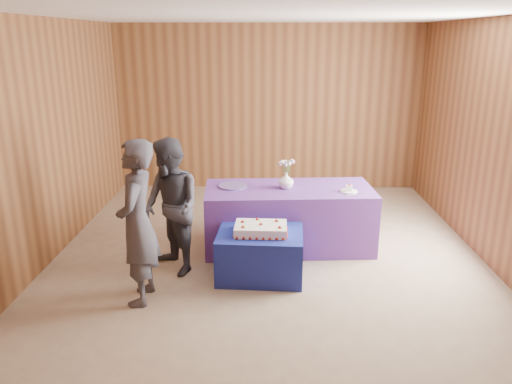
{
  "coord_description": "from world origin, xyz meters",
  "views": [
    {
      "loc": [
        -0.03,
        -5.28,
        2.48
      ],
      "look_at": [
        -0.14,
        0.1,
        0.8
      ],
      "focal_mm": 35.0,
      "sensor_mm": 36.0,
      "label": 1
    }
  ],
  "objects_px": {
    "guest_left": "(137,223)",
    "guest_right": "(171,207)",
    "vase": "(286,180)",
    "sheet_cake": "(261,229)",
    "serving_table": "(289,217)",
    "cake_table": "(260,254)"
  },
  "relations": [
    {
      "from": "guest_left",
      "to": "guest_right",
      "type": "bearing_deg",
      "value": 161.93
    },
    {
      "from": "vase",
      "to": "guest_left",
      "type": "distance_m",
      "value": 1.98
    },
    {
      "from": "sheet_cake",
      "to": "serving_table",
      "type": "bearing_deg",
      "value": 70.19
    },
    {
      "from": "serving_table",
      "to": "vase",
      "type": "height_order",
      "value": "vase"
    },
    {
      "from": "sheet_cake",
      "to": "vase",
      "type": "distance_m",
      "value": 0.92
    },
    {
      "from": "serving_table",
      "to": "sheet_cake",
      "type": "height_order",
      "value": "serving_table"
    },
    {
      "from": "vase",
      "to": "serving_table",
      "type": "bearing_deg",
      "value": 4.83
    },
    {
      "from": "cake_table",
      "to": "guest_right",
      "type": "bearing_deg",
      "value": 177.6
    },
    {
      "from": "serving_table",
      "to": "sheet_cake",
      "type": "distance_m",
      "value": 0.91
    },
    {
      "from": "serving_table",
      "to": "guest_right",
      "type": "height_order",
      "value": "guest_right"
    },
    {
      "from": "guest_left",
      "to": "vase",
      "type": "bearing_deg",
      "value": 131.9
    },
    {
      "from": "vase",
      "to": "guest_right",
      "type": "bearing_deg",
      "value": -150.54
    },
    {
      "from": "cake_table",
      "to": "vase",
      "type": "height_order",
      "value": "vase"
    },
    {
      "from": "guest_right",
      "to": "vase",
      "type": "bearing_deg",
      "value": 81.63
    },
    {
      "from": "cake_table",
      "to": "guest_right",
      "type": "distance_m",
      "value": 1.08
    },
    {
      "from": "serving_table",
      "to": "sheet_cake",
      "type": "xyz_separation_m",
      "value": [
        -0.33,
        -0.83,
        0.17
      ]
    },
    {
      "from": "cake_table",
      "to": "serving_table",
      "type": "distance_m",
      "value": 0.88
    },
    {
      "from": "serving_table",
      "to": "guest_left",
      "type": "bearing_deg",
      "value": -141.54
    },
    {
      "from": "vase",
      "to": "guest_left",
      "type": "height_order",
      "value": "guest_left"
    },
    {
      "from": "cake_table",
      "to": "sheet_cake",
      "type": "relative_size",
      "value": 1.55
    },
    {
      "from": "serving_table",
      "to": "guest_left",
      "type": "distance_m",
      "value": 2.05
    },
    {
      "from": "serving_table",
      "to": "vase",
      "type": "relative_size",
      "value": 10.42
    }
  ]
}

